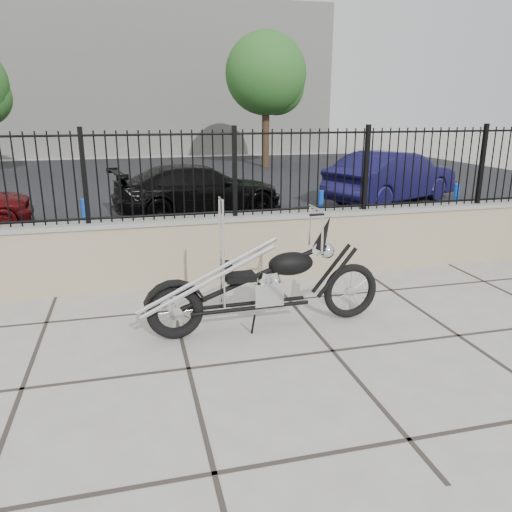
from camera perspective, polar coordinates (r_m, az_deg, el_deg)
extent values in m
plane|color=#99968E|center=(5.00, -7.71, -12.65)|extent=(90.00, 90.00, 0.00)
plane|color=black|center=(17.04, -12.72, 7.85)|extent=(30.00, 30.00, 0.00)
cube|color=gray|center=(7.14, -10.22, 0.40)|extent=(14.00, 0.36, 0.96)
cube|color=black|center=(6.93, -10.67, 9.02)|extent=(14.00, 0.08, 1.20)
cube|color=beige|center=(30.90, -14.15, 18.87)|extent=(22.00, 6.00, 8.00)
imported|color=black|center=(12.04, -6.51, 7.56)|extent=(4.28, 2.33, 1.18)
imported|color=#13113E|center=(14.02, 15.33, 8.72)|extent=(4.36, 3.10, 1.36)
cylinder|color=blue|center=(9.67, -18.90, 3.67)|extent=(0.13, 0.13, 0.86)
cylinder|color=#0C50B5|center=(10.19, 7.39, 5.02)|extent=(0.12, 0.12, 0.86)
cylinder|color=#0D2ACF|center=(11.57, 21.80, 5.45)|extent=(0.13, 0.13, 0.90)
cylinder|color=#382619|center=(22.14, 1.10, 14.26)|extent=(0.32, 0.32, 3.19)
sphere|color=#296E29|center=(22.18, 1.13, 20.58)|extent=(3.40, 3.40, 3.40)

